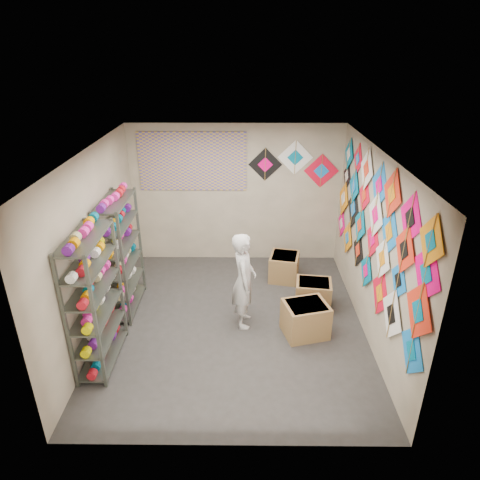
{
  "coord_description": "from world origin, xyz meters",
  "views": [
    {
      "loc": [
        0.15,
        -5.55,
        4.02
      ],
      "look_at": [
        0.1,
        0.3,
        1.3
      ],
      "focal_mm": 32.0,
      "sensor_mm": 36.0,
      "label": 1
    }
  ],
  "objects_px": {
    "shelf_rack_front": "(95,301)",
    "carton_c": "(284,267)",
    "carton_a": "(305,319)",
    "shelf_rack_back": "(121,256)",
    "shopkeeper": "(244,280)",
    "carton_b": "(313,294)"
  },
  "relations": [
    {
      "from": "shelf_rack_back",
      "to": "shelf_rack_front",
      "type": "bearing_deg",
      "value": -90.0
    },
    {
      "from": "shelf_rack_back",
      "to": "shopkeeper",
      "type": "distance_m",
      "value": 2.0
    },
    {
      "from": "shelf_rack_back",
      "to": "shopkeeper",
      "type": "xyz_separation_m",
      "value": [
        1.94,
        -0.44,
        -0.19
      ]
    },
    {
      "from": "carton_a",
      "to": "carton_c",
      "type": "height_order",
      "value": "carton_a"
    },
    {
      "from": "shelf_rack_back",
      "to": "carton_c",
      "type": "distance_m",
      "value": 2.93
    },
    {
      "from": "shelf_rack_back",
      "to": "carton_c",
      "type": "relative_size",
      "value": 3.42
    },
    {
      "from": "shelf_rack_front",
      "to": "shelf_rack_back",
      "type": "height_order",
      "value": "same"
    },
    {
      "from": "shelf_rack_back",
      "to": "shopkeeper",
      "type": "relative_size",
      "value": 1.24
    },
    {
      "from": "carton_a",
      "to": "shelf_rack_back",
      "type": "bearing_deg",
      "value": 151.29
    },
    {
      "from": "shelf_rack_back",
      "to": "carton_a",
      "type": "xyz_separation_m",
      "value": [
        2.86,
        -0.71,
        -0.69
      ]
    },
    {
      "from": "shelf_rack_front",
      "to": "carton_c",
      "type": "relative_size",
      "value": 3.42
    },
    {
      "from": "shelf_rack_front",
      "to": "shelf_rack_back",
      "type": "xyz_separation_m",
      "value": [
        0.0,
        1.3,
        0.0
      ]
    },
    {
      "from": "carton_a",
      "to": "carton_c",
      "type": "relative_size",
      "value": 1.12
    },
    {
      "from": "shelf_rack_back",
      "to": "carton_a",
      "type": "distance_m",
      "value": 3.03
    },
    {
      "from": "shelf_rack_front",
      "to": "shopkeeper",
      "type": "relative_size",
      "value": 1.24
    },
    {
      "from": "carton_a",
      "to": "carton_b",
      "type": "relative_size",
      "value": 1.09
    },
    {
      "from": "shopkeeper",
      "to": "carton_a",
      "type": "distance_m",
      "value": 1.08
    },
    {
      "from": "carton_c",
      "to": "carton_a",
      "type": "bearing_deg",
      "value": -72.14
    },
    {
      "from": "shelf_rack_front",
      "to": "shelf_rack_back",
      "type": "bearing_deg",
      "value": 90.0
    },
    {
      "from": "shelf_rack_back",
      "to": "carton_c",
      "type": "bearing_deg",
      "value": 19.54
    },
    {
      "from": "shelf_rack_back",
      "to": "carton_a",
      "type": "height_order",
      "value": "shelf_rack_back"
    },
    {
      "from": "carton_a",
      "to": "carton_b",
      "type": "bearing_deg",
      "value": 58.21
    }
  ]
}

